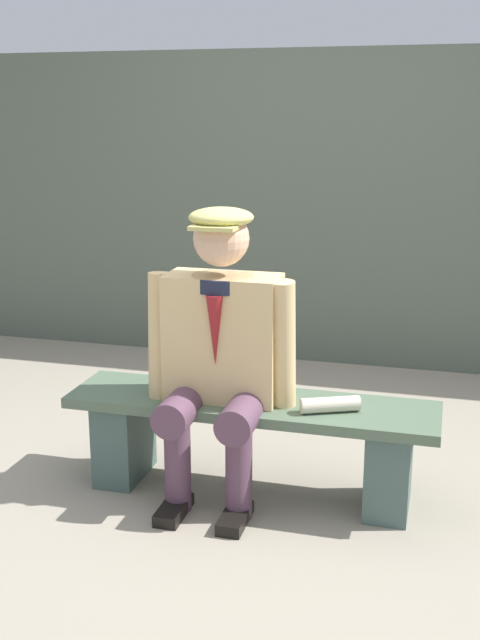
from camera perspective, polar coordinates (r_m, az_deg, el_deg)
ground_plane at (r=3.55m, az=0.78°, el=-12.27°), size 30.00×30.00×0.00m
bench at (r=3.44m, az=0.80°, el=-8.22°), size 1.59×0.39×0.43m
seated_man at (r=3.28m, az=-1.47°, el=-1.88°), size 0.65×0.54×1.25m
rolled_magazine at (r=3.26m, az=6.54°, el=-6.11°), size 0.25×0.16×0.06m
stadium_wall at (r=5.20m, az=6.45°, el=7.93°), size 12.00×0.24×2.00m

